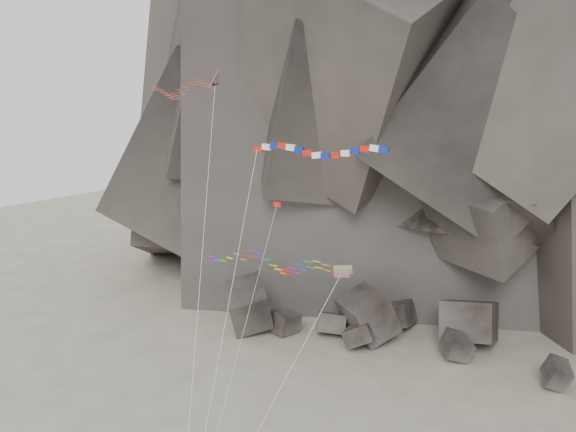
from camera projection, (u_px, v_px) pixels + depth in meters
The scene contains 6 objects.
headland at pixel (498, 20), 100.63m from camera, with size 110.00×70.00×84.00m, color #4D453F, non-canonical shape.
boulder_field at pixel (359, 321), 81.60m from camera, with size 67.52×18.92×7.86m.
delta_kite at pixel (178, 89), 54.68m from camera, with size 18.05×17.68×31.41m.
banner_kite at pixel (317, 153), 46.33m from camera, with size 10.06×16.62×25.82m.
parafoil_kite at pixel (267, 261), 48.32m from camera, with size 14.06×14.02×17.80m.
pennant_kite at pixel (260, 268), 46.65m from camera, with size 2.47×14.93×21.27m.
Camera 1 is at (26.58, -36.49, 30.91)m, focal length 40.00 mm.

